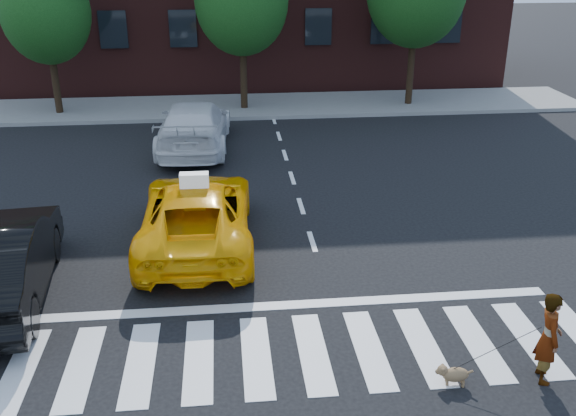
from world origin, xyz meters
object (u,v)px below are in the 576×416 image
(tree_left, at_px, (45,2))
(woman, at_px, (549,338))
(white_suv, at_px, (194,126))
(taxi, at_px, (197,214))
(dog, at_px, (453,374))

(tree_left, bearing_deg, woman, -57.25)
(tree_left, bearing_deg, white_suv, -41.76)
(taxi, xyz_separation_m, white_suv, (-0.28, 7.42, 0.05))
(tree_left, height_order, woman, tree_left)
(taxi, relative_size, white_suv, 0.98)
(woman, bearing_deg, tree_left, 44.74)
(taxi, bearing_deg, white_suv, -86.82)
(tree_left, distance_m, white_suv, 8.30)
(taxi, height_order, white_suv, white_suv)
(tree_left, xyz_separation_m, white_suv, (5.57, -4.97, -3.62))
(taxi, bearing_deg, dog, 127.78)
(white_suv, relative_size, woman, 3.50)
(taxi, xyz_separation_m, woman, (5.79, -5.71, 0.04))
(tree_left, height_order, dog, tree_left)
(tree_left, height_order, taxi, tree_left)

